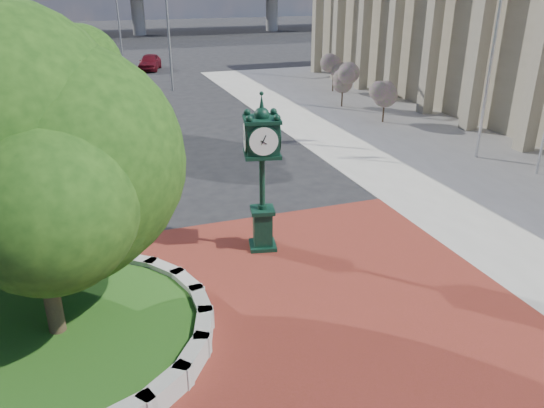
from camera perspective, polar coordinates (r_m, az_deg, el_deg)
The scene contains 14 objects.
ground at distance 13.62m, azimuth -0.06°, elevation -10.52°, with size 200.00×200.00×0.00m, color black.
plaza at distance 12.84m, azimuth 1.47°, elevation -12.77°, with size 12.00×12.00×0.04m, color maroon.
sidewalk at distance 29.60m, azimuth 23.42°, elevation 6.51°, with size 20.00×50.00×0.04m, color #9E9B93.
planter_wall at distance 12.97m, azimuth -11.64°, elevation -11.54°, with size 2.96×6.77×0.54m.
grass_bed at distance 13.02m, azimuth -21.87°, elevation -13.16°, with size 6.10×6.10×0.40m, color #1B4D16.
tree_planter at distance 11.41m, azimuth -24.47°, elevation 1.39°, with size 5.20×5.20×6.33m.
tree_street at distance 29.00m, azimuth -20.39°, elevation 13.22°, with size 4.40×4.40×5.45m.
post_clock at distance 15.10m, azimuth -1.07°, elevation 3.88°, with size 1.13×1.13×4.67m.
parked_car at distance 49.60m, azimuth -13.02°, elevation 14.65°, with size 1.62×4.03×1.37m, color #560C15.
flagpole_b at distance 24.87m, azimuth 23.04°, elevation 17.27°, with size 1.75×0.25×11.20m.
street_lamp_near at distance 39.34m, azimuth -10.93°, elevation 20.12°, with size 2.16×0.70×9.76m.
shrub_near at distance 30.62m, azimuth 12.05°, elevation 11.45°, with size 1.20×1.20×2.20m.
shrub_mid at distance 34.12m, azimuth 7.63°, elevation 12.92°, with size 1.20×1.20×2.20m.
shrub_far at distance 38.89m, azimuth 6.64°, elevation 14.21°, with size 1.20×1.20×2.20m.
Camera 1 is at (-3.80, -10.68, 7.56)m, focal length 35.00 mm.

